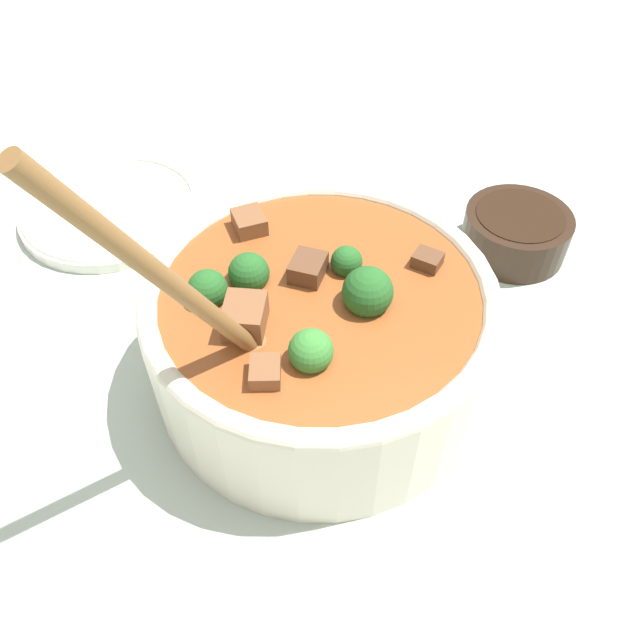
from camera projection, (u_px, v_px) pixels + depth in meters
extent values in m
plane|color=#ADBCAD|center=(320.00, 374.00, 0.54)|extent=(4.00, 4.00, 0.00)
cylinder|color=beige|center=(320.00, 336.00, 0.50)|extent=(0.27, 0.27, 0.10)
torus|color=beige|center=(320.00, 293.00, 0.47)|extent=(0.27, 0.27, 0.02)
cylinder|color=brown|center=(320.00, 323.00, 0.49)|extent=(0.25, 0.25, 0.07)
sphere|color=#235B23|center=(249.00, 273.00, 0.47)|extent=(0.03, 0.03, 0.03)
cylinder|color=#6B9956|center=(251.00, 294.00, 0.48)|extent=(0.01, 0.01, 0.01)
sphere|color=#235B23|center=(208.00, 289.00, 0.45)|extent=(0.03, 0.03, 0.03)
cylinder|color=#6B9956|center=(212.00, 310.00, 0.47)|extent=(0.01, 0.01, 0.01)
sphere|color=#235B23|center=(368.00, 292.00, 0.45)|extent=(0.04, 0.04, 0.04)
cylinder|color=#6B9956|center=(366.00, 318.00, 0.47)|extent=(0.01, 0.01, 0.02)
sphere|color=#387F33|center=(311.00, 351.00, 0.41)|extent=(0.03, 0.03, 0.03)
cylinder|color=#6B9956|center=(311.00, 372.00, 0.43)|extent=(0.01, 0.01, 0.01)
sphere|color=#235B23|center=(347.00, 262.00, 0.48)|extent=(0.02, 0.02, 0.02)
cylinder|color=#6B9956|center=(346.00, 278.00, 0.49)|extent=(0.01, 0.01, 0.01)
cube|color=brown|center=(305.00, 272.00, 0.47)|extent=(0.04, 0.04, 0.02)
cube|color=brown|center=(427.00, 262.00, 0.48)|extent=(0.03, 0.03, 0.02)
cube|color=brown|center=(265.00, 375.00, 0.41)|extent=(0.03, 0.03, 0.02)
cube|color=brown|center=(250.00, 225.00, 0.51)|extent=(0.03, 0.03, 0.02)
cube|color=brown|center=(245.00, 318.00, 0.43)|extent=(0.04, 0.04, 0.03)
ellipsoid|color=brown|center=(253.00, 347.00, 0.43)|extent=(0.04, 0.03, 0.01)
cylinder|color=brown|center=(167.00, 281.00, 0.34)|extent=(0.11, 0.05, 0.21)
cylinder|color=black|center=(515.00, 233.00, 0.63)|extent=(0.11, 0.11, 0.04)
cylinder|color=black|center=(519.00, 221.00, 0.62)|extent=(0.09, 0.09, 0.02)
cylinder|color=silver|center=(113.00, 209.00, 0.69)|extent=(0.20, 0.20, 0.01)
torus|color=silver|center=(112.00, 205.00, 0.68)|extent=(0.19, 0.19, 0.01)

